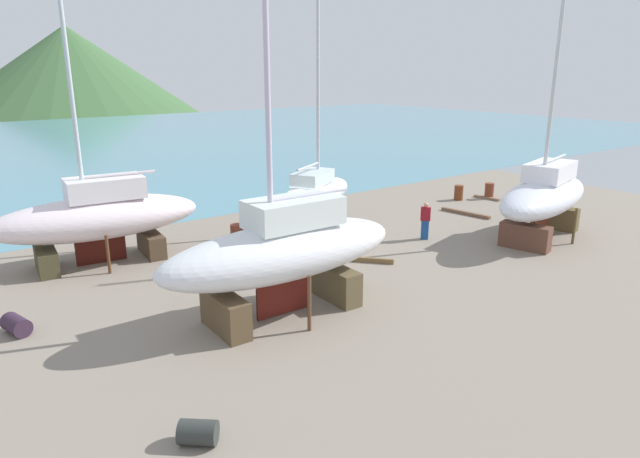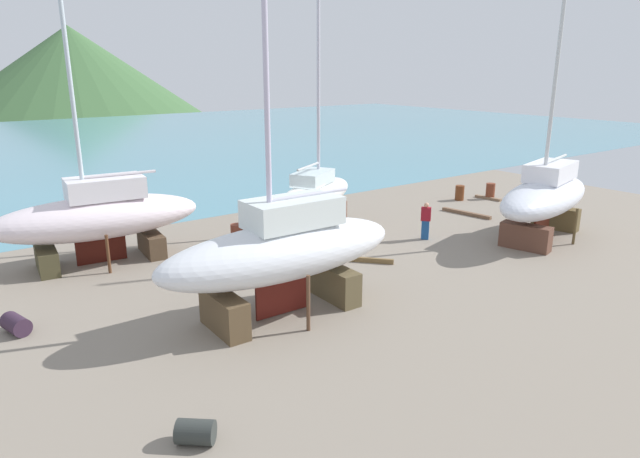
# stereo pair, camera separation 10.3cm
# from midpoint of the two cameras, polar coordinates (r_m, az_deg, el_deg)

# --- Properties ---
(ground_plane) EXTENTS (44.85, 44.85, 0.00)m
(ground_plane) POSITION_cam_midpoint_polar(r_m,az_deg,el_deg) (21.72, 5.86, -4.32)
(ground_plane) COLOR gray
(sea_water) EXTENTS (141.94, 67.61, 0.01)m
(sea_water) POSITION_cam_midpoint_polar(r_m,az_deg,el_deg) (62.00, -23.61, 7.83)
(sea_water) COLOR teal
(sea_water) RESTS_ON ground
(headland_hill) EXTENTS (106.09, 106.09, 36.49)m
(headland_hill) POSITION_cam_midpoint_polar(r_m,az_deg,el_deg) (165.60, -23.78, 12.23)
(headland_hill) COLOR #3D6237
(headland_hill) RESTS_ON ground
(sailboat_small_center) EXTENTS (8.58, 4.55, 14.09)m
(sailboat_small_center) POSITION_cam_midpoint_polar(r_m,az_deg,el_deg) (27.26, 22.18, 3.16)
(sailboat_small_center) COLOR brown
(sailboat_small_center) RESTS_ON ground
(sailboat_mid_port) EXTENTS (8.27, 3.42, 11.70)m
(sailboat_mid_port) POSITION_cam_midpoint_polar(r_m,az_deg,el_deg) (23.74, -21.64, 1.18)
(sailboat_mid_port) COLOR #443F27
(sailboat_mid_port) RESTS_ON ground
(sailboat_far_slipway) EXTENTS (8.26, 2.96, 14.62)m
(sailboat_far_slipway) POSITION_cam_midpoint_polar(r_m,az_deg,el_deg) (17.27, -3.63, -2.20)
(sailboat_far_slipway) COLOR brown
(sailboat_far_slipway) RESTS_ON ground
(sailboat_large_starboard) EXTENTS (6.58, 4.99, 11.36)m
(sailboat_large_starboard) POSITION_cam_midpoint_polar(r_m,az_deg,el_deg) (26.11, -0.35, 3.45)
(sailboat_large_starboard) COLOR brown
(sailboat_large_starboard) RESTS_ON ground
(worker) EXTENTS (0.46, 0.49, 1.73)m
(worker) POSITION_cam_midpoint_polar(r_m,az_deg,el_deg) (25.80, 10.90, 0.88)
(worker) COLOR navy
(worker) RESTS_ON ground
(barrel_tipped_left) EXTENTS (0.63, 0.63, 0.94)m
(barrel_tipped_left) POSITION_cam_midpoint_polar(r_m,az_deg,el_deg) (34.97, 17.14, 3.74)
(barrel_tipped_left) COLOR brown
(barrel_tipped_left) RESTS_ON ground
(barrel_rust_mid) EXTENTS (0.95, 0.92, 0.53)m
(barrel_rust_mid) POSITION_cam_midpoint_polar(r_m,az_deg,el_deg) (12.62, -12.40, -19.66)
(barrel_rust_mid) COLOR #2D312F
(barrel_rust_mid) RESTS_ON ground
(barrel_rust_near) EXTENTS (0.64, 0.64, 0.80)m
(barrel_rust_near) POSITION_cam_midpoint_polar(r_m,az_deg,el_deg) (25.41, -8.37, -0.40)
(barrel_rust_near) COLOR brown
(barrel_rust_near) RESTS_ON ground
(barrel_tipped_right) EXTENTS (0.78, 1.04, 0.56)m
(barrel_tipped_right) POSITION_cam_midpoint_polar(r_m,az_deg,el_deg) (18.94, -28.58, -8.58)
(barrel_tipped_right) COLOR #322032
(barrel_tipped_right) RESTS_ON ground
(barrel_ochre) EXTENTS (0.54, 0.54, 0.88)m
(barrel_ochre) POSITION_cam_midpoint_polar(r_m,az_deg,el_deg) (34.13, 14.21, 3.61)
(barrel_ochre) COLOR brown
(barrel_ochre) RESTS_ON ground
(timber_long_fore) EXTENTS (1.83, 2.05, 0.20)m
(timber_long_fore) POSITION_cam_midpoint_polar(r_m,az_deg,el_deg) (22.64, 4.38, -3.15)
(timber_long_fore) COLOR brown
(timber_long_fore) RESTS_ON ground
(timber_short_skew) EXTENTS (0.39, 1.70, 0.14)m
(timber_short_skew) POSITION_cam_midpoint_polar(r_m,az_deg,el_deg) (34.91, 16.92, 3.06)
(timber_short_skew) COLOR #82654C
(timber_short_skew) RESTS_ON ground
(timber_plank_far) EXTENTS (0.65, 2.87, 0.17)m
(timber_plank_far) POSITION_cam_midpoint_polar(r_m,az_deg,el_deg) (30.83, 14.85, 1.57)
(timber_plank_far) COLOR brown
(timber_plank_far) RESTS_ON ground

